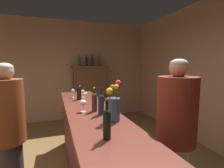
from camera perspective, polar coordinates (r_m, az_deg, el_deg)
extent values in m
cube|color=tan|center=(5.12, -17.20, 4.34)|extent=(5.38, 0.12, 2.92)
cube|color=maroon|center=(2.36, -7.06, -22.09)|extent=(0.54, 2.92, 1.02)
cube|color=brown|center=(2.15, -7.26, -9.56)|extent=(0.61, 3.04, 0.05)
cube|color=brown|center=(4.98, -7.63, -3.07)|extent=(0.94, 0.35, 1.60)
cube|color=brown|center=(4.91, -7.77, 5.84)|extent=(1.02, 0.41, 0.06)
cylinder|color=#422B18|center=(2.07, -6.08, -6.68)|extent=(0.07, 0.07, 0.20)
sphere|color=#422B18|center=(2.05, -6.11, -4.02)|extent=(0.07, 0.07, 0.07)
cylinder|color=#422B18|center=(2.04, -6.13, -2.82)|extent=(0.02, 0.02, 0.09)
cylinder|color=gold|center=(2.04, -6.15, -1.39)|extent=(0.03, 0.03, 0.02)
cylinder|color=#18283C|center=(1.94, -3.77, -7.50)|extent=(0.07, 0.07, 0.20)
sphere|color=#18283C|center=(1.92, -3.79, -4.57)|extent=(0.07, 0.07, 0.07)
cylinder|color=#18283C|center=(1.91, -3.80, -3.19)|extent=(0.03, 0.03, 0.09)
cylinder|color=black|center=(1.90, -3.82, -1.55)|extent=(0.03, 0.03, 0.02)
cylinder|color=black|center=(2.80, -11.28, -3.26)|extent=(0.08, 0.08, 0.20)
sphere|color=black|center=(2.78, -11.32, -1.25)|extent=(0.08, 0.08, 0.08)
cylinder|color=black|center=(2.78, -11.34, -0.48)|extent=(0.03, 0.03, 0.08)
cylinder|color=#A9171B|center=(2.77, -11.36, 0.46)|extent=(0.03, 0.03, 0.02)
cylinder|color=black|center=(1.32, -1.76, -14.31)|extent=(0.06, 0.06, 0.21)
sphere|color=black|center=(1.29, -1.78, -10.04)|extent=(0.06, 0.06, 0.06)
cylinder|color=black|center=(1.27, -1.79, -7.99)|extent=(0.02, 0.02, 0.10)
cylinder|color=#A8241C|center=(1.26, -1.80, -5.54)|extent=(0.03, 0.03, 0.02)
cylinder|color=white|center=(2.09, -9.84, -9.37)|extent=(0.07, 0.07, 0.00)
cylinder|color=white|center=(2.08, -9.86, -8.25)|extent=(0.01, 0.01, 0.08)
ellipsoid|color=white|center=(2.06, -9.90, -6.28)|extent=(0.08, 0.08, 0.07)
ellipsoid|color=maroon|center=(2.06, -9.89, -6.78)|extent=(0.07, 0.07, 0.03)
cylinder|color=white|center=(2.98, -9.97, -4.52)|extent=(0.06, 0.06, 0.00)
cylinder|color=white|center=(2.97, -9.98, -3.84)|extent=(0.01, 0.01, 0.07)
ellipsoid|color=white|center=(2.96, -10.01, -2.58)|extent=(0.07, 0.07, 0.06)
cylinder|color=white|center=(3.01, -13.23, -4.48)|extent=(0.06, 0.06, 0.00)
cylinder|color=white|center=(3.00, -13.26, -3.69)|extent=(0.01, 0.01, 0.08)
ellipsoid|color=white|center=(2.99, -13.29, -2.28)|extent=(0.06, 0.06, 0.07)
ellipsoid|color=maroon|center=(2.99, -13.28, -2.65)|extent=(0.05, 0.05, 0.03)
cylinder|color=#3E586A|center=(1.71, 0.52, -8.81)|extent=(0.13, 0.13, 0.24)
cylinder|color=#38602D|center=(1.69, 2.12, -3.81)|extent=(0.01, 0.01, 0.25)
sphere|color=red|center=(1.67, 2.14, 0.39)|extent=(0.06, 0.06, 0.06)
cylinder|color=#38602D|center=(1.71, 0.10, -4.43)|extent=(0.01, 0.01, 0.21)
sphere|color=orange|center=(1.69, 0.10, -0.98)|extent=(0.05, 0.05, 0.05)
cylinder|color=#38602D|center=(1.66, -0.88, -5.38)|extent=(0.01, 0.01, 0.17)
sphere|color=yellow|center=(1.64, -0.89, -2.46)|extent=(0.07, 0.07, 0.07)
cylinder|color=#38602D|center=(1.63, 1.50, -4.75)|extent=(0.01, 0.01, 0.22)
sphere|color=yellow|center=(1.61, 1.51, -0.93)|extent=(0.05, 0.05, 0.05)
cylinder|color=white|center=(3.36, -9.61, -3.16)|extent=(0.14, 0.14, 0.01)
cylinder|color=#2E4E2D|center=(4.86, -11.15, 7.31)|extent=(0.08, 0.08, 0.20)
sphere|color=#2E4E2D|center=(4.87, -11.18, 8.50)|extent=(0.08, 0.08, 0.08)
cylinder|color=#2E4E2D|center=(4.87, -11.19, 9.02)|extent=(0.03, 0.03, 0.09)
cylinder|color=black|center=(4.87, -11.20, 9.63)|extent=(0.03, 0.03, 0.02)
cylinder|color=black|center=(4.90, -8.72, 7.48)|extent=(0.07, 0.07, 0.22)
sphere|color=black|center=(4.90, -8.74, 8.80)|extent=(0.07, 0.07, 0.07)
cylinder|color=black|center=(4.90, -8.75, 9.37)|extent=(0.03, 0.03, 0.10)
cylinder|color=gold|center=(4.91, -8.77, 10.04)|extent=(0.03, 0.03, 0.02)
cylinder|color=#183721|center=(4.93, -6.83, 7.58)|extent=(0.08, 0.08, 0.24)
sphere|color=#183721|center=(4.93, -6.85, 8.96)|extent=(0.08, 0.08, 0.08)
cylinder|color=#183721|center=(4.94, -6.86, 9.51)|extent=(0.03, 0.03, 0.09)
cylinder|color=gold|center=(4.94, -6.87, 10.14)|extent=(0.03, 0.03, 0.02)
cylinder|color=#403313|center=(4.98, -4.27, 7.48)|extent=(0.08, 0.08, 0.22)
sphere|color=#403313|center=(4.99, -4.28, 8.73)|extent=(0.08, 0.08, 0.08)
cylinder|color=#403313|center=(4.99, -4.29, 9.24)|extent=(0.03, 0.03, 0.09)
cylinder|color=black|center=(4.99, -4.29, 9.83)|extent=(0.03, 0.03, 0.02)
cylinder|color=brown|center=(1.99, -32.30, -7.97)|extent=(0.32, 0.32, 0.65)
sphere|color=tan|center=(1.94, -33.04, 3.63)|extent=(0.17, 0.17, 0.17)
ellipsoid|color=#B9AA9D|center=(1.93, -33.11, 4.77)|extent=(0.16, 0.16, 0.09)
cylinder|color=maroon|center=(3.25, -33.59, -17.27)|extent=(0.25, 0.25, 0.76)
cylinder|color=maroon|center=(1.73, 21.41, -8.47)|extent=(0.38, 0.38, 0.65)
sphere|color=tan|center=(1.67, 22.00, 5.08)|extent=(0.18, 0.18, 0.18)
ellipsoid|color=#AEAEA1|center=(1.67, 22.06, 6.43)|extent=(0.17, 0.17, 0.10)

